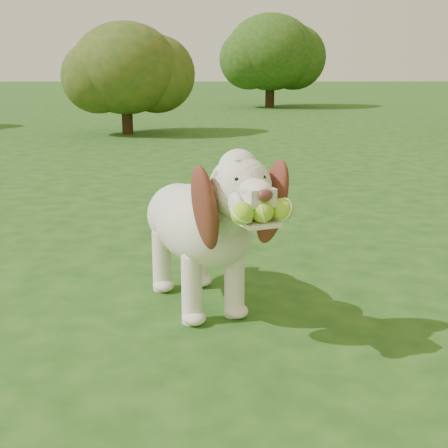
{
  "coord_description": "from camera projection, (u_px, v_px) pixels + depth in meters",
  "views": [
    {
      "loc": [
        -0.27,
        -2.31,
        1.11
      ],
      "look_at": [
        -0.25,
        0.19,
        0.47
      ],
      "focal_mm": 50.0,
      "sensor_mm": 36.0,
      "label": 1
    }
  ],
  "objects": [
    {
      "name": "ground",
      "position": [
        286.0,
        348.0,
        2.52
      ],
      "size": [
        80.0,
        80.0,
        0.0
      ],
      "primitive_type": "plane",
      "color": "#174313",
      "rests_on": "ground"
    },
    {
      "name": "dog",
      "position": [
        203.0,
        221.0,
        2.81
      ],
      "size": [
        0.72,
        1.19,
        0.8
      ],
      "rotation": [
        0.0,
        0.0,
        0.38
      ],
      "color": "silver",
      "rests_on": "ground"
    },
    {
      "name": "shrub_i",
      "position": [
        271.0,
        52.0,
        16.21
      ],
      "size": [
        2.32,
        2.32,
        2.4
      ],
      "color": "#382314",
      "rests_on": "ground"
    },
    {
      "name": "shrub_b",
      "position": [
        125.0,
        68.0,
        9.93
      ],
      "size": [
        1.71,
        1.71,
        1.78
      ],
      "color": "#382314",
      "rests_on": "ground"
    }
  ]
}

